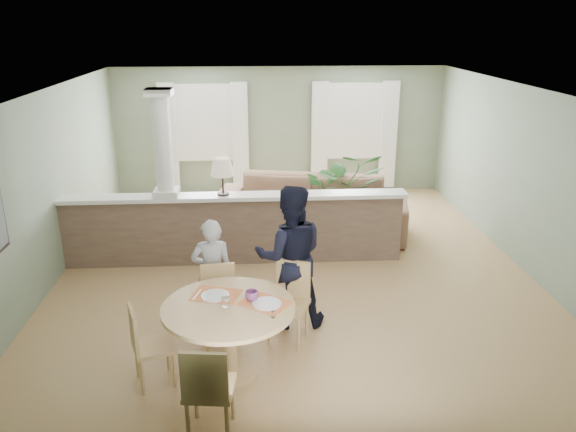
{
  "coord_description": "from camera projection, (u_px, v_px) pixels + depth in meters",
  "views": [
    {
      "loc": [
        -0.59,
        -7.96,
        3.63
      ],
      "look_at": [
        -0.14,
        -1.0,
        1.17
      ],
      "focal_mm": 35.0,
      "sensor_mm": 36.0,
      "label": 1
    }
  ],
  "objects": [
    {
      "name": "sofa",
      "position": [
        310.0,
        207.0,
        9.91
      ],
      "size": [
        3.55,
        1.96,
        0.98
      ],
      "primitive_type": "imported",
      "rotation": [
        0.0,
        0.0,
        -0.2
      ],
      "color": "brown",
      "rests_on": "ground"
    },
    {
      "name": "child_person",
      "position": [
        212.0,
        273.0,
        6.83
      ],
      "size": [
        0.54,
        0.38,
        1.4
      ],
      "primitive_type": "imported",
      "rotation": [
        0.0,
        0.0,
        3.24
      ],
      "color": "#A0A0A6",
      "rests_on": "ground"
    },
    {
      "name": "chair_far_boy",
      "position": [
        219.0,
        301.0,
        6.56
      ],
      "size": [
        0.47,
        0.47,
        0.93
      ],
      "rotation": [
        0.0,
        0.0,
        0.12
      ],
      "color": "tan",
      "rests_on": "ground"
    },
    {
      "name": "room_shell",
      "position": [
        289.0,
        142.0,
        8.72
      ],
      "size": [
        7.02,
        8.02,
        2.71
      ],
      "color": "gray",
      "rests_on": "ground"
    },
    {
      "name": "ground",
      "position": [
        293.0,
        265.0,
        8.74
      ],
      "size": [
        8.0,
        8.0,
        0.0
      ],
      "primitive_type": "plane",
      "color": "tan",
      "rests_on": "ground"
    },
    {
      "name": "chair_side",
      "position": [
        146.0,
        343.0,
        5.75
      ],
      "size": [
        0.52,
        0.52,
        0.9
      ],
      "rotation": [
        0.0,
        0.0,
        1.91
      ],
      "color": "tan",
      "rests_on": "ground"
    },
    {
      "name": "man_person",
      "position": [
        290.0,
        256.0,
        6.82
      ],
      "size": [
        0.88,
        0.68,
        1.8
      ],
      "primitive_type": "imported",
      "rotation": [
        0.0,
        0.0,
        3.14
      ],
      "color": "black",
      "rests_on": "ground"
    },
    {
      "name": "pony_wall",
      "position": [
        228.0,
        220.0,
        8.63
      ],
      "size": [
        5.32,
        0.38,
        2.7
      ],
      "color": "#765F4C",
      "rests_on": "ground"
    },
    {
      "name": "chair_far_man",
      "position": [
        290.0,
        298.0,
        6.6
      ],
      "size": [
        0.56,
        0.56,
        0.96
      ],
      "rotation": [
        0.0,
        0.0,
        -0.37
      ],
      "color": "tan",
      "rests_on": "ground"
    },
    {
      "name": "dining_table",
      "position": [
        230.0,
        320.0,
        5.83
      ],
      "size": [
        1.39,
        1.39,
        0.95
      ],
      "rotation": [
        0.0,
        0.0,
        -0.28
      ],
      "color": "tan",
      "rests_on": "ground"
    },
    {
      "name": "houseplant",
      "position": [
        343.0,
        191.0,
        9.88
      ],
      "size": [
        1.39,
        1.21,
        1.52
      ],
      "primitive_type": "imported",
      "rotation": [
        0.0,
        0.0,
        0.02
      ],
      "color": "#306829",
      "rests_on": "ground"
    },
    {
      "name": "chair_near",
      "position": [
        208.0,
        387.0,
        4.99
      ],
      "size": [
        0.49,
        0.49,
        0.97
      ],
      "rotation": [
        0.0,
        0.0,
        3.02
      ],
      "color": "tan",
      "rests_on": "ground"
    }
  ]
}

